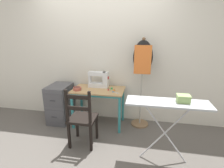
# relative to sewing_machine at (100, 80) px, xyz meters

# --- Properties ---
(ground_plane) EXTENTS (14.00, 14.00, 0.00)m
(ground_plane) POSITION_rel_sewing_machine_xyz_m (0.01, -0.41, -0.84)
(ground_plane) COLOR #5B5651
(wall_back) EXTENTS (10.00, 0.05, 2.55)m
(wall_back) POSITION_rel_sewing_machine_xyz_m (0.01, 0.20, 0.43)
(wall_back) COLOR silver
(wall_back) RESTS_ON ground_plane
(sewing_table) EXTENTS (0.93, 0.54, 0.70)m
(sewing_table) POSITION_rel_sewing_machine_xyz_m (0.01, -0.15, -0.24)
(sewing_table) COLOR tan
(sewing_table) RESTS_ON ground_plane
(sewing_machine) EXTENTS (0.38, 0.15, 0.32)m
(sewing_machine) POSITION_rel_sewing_machine_xyz_m (0.00, 0.00, 0.00)
(sewing_machine) COLOR white
(sewing_machine) RESTS_ON sewing_table
(fabric_bowl) EXTENTS (0.14, 0.14, 0.06)m
(fabric_bowl) POSITION_rel_sewing_machine_xyz_m (-0.34, -0.26, -0.11)
(fabric_bowl) COLOR #B25647
(fabric_bowl) RESTS_ON sewing_table
(scissors) EXTENTS (0.14, 0.10, 0.01)m
(scissors) POSITION_rel_sewing_machine_xyz_m (0.33, -0.25, -0.14)
(scissors) COLOR silver
(scissors) RESTS_ON sewing_table
(thread_spool_near_machine) EXTENTS (0.03, 0.03, 0.04)m
(thread_spool_near_machine) POSITION_rel_sewing_machine_xyz_m (0.20, -0.18, -0.12)
(thread_spool_near_machine) COLOR red
(thread_spool_near_machine) RESTS_ON sewing_table
(thread_spool_mid_table) EXTENTS (0.04, 0.04, 0.04)m
(thread_spool_mid_table) POSITION_rel_sewing_machine_xyz_m (0.25, -0.11, -0.12)
(thread_spool_mid_table) COLOR green
(thread_spool_mid_table) RESTS_ON sewing_table
(thread_spool_far_edge) EXTENTS (0.04, 0.04, 0.03)m
(thread_spool_far_edge) POSITION_rel_sewing_machine_xyz_m (0.31, -0.17, -0.12)
(thread_spool_far_edge) COLOR orange
(thread_spool_far_edge) RESTS_ON sewing_table
(wooden_chair) EXTENTS (0.40, 0.38, 0.94)m
(wooden_chair) POSITION_rel_sewing_machine_xyz_m (-0.07, -0.79, -0.40)
(wooden_chair) COLOR black
(wooden_chair) RESTS_ON ground_plane
(filing_cabinet) EXTENTS (0.39, 0.55, 0.73)m
(filing_cabinet) POSITION_rel_sewing_machine_xyz_m (-0.76, -0.13, -0.48)
(filing_cabinet) COLOR #4C4C51
(filing_cabinet) RESTS_ON ground_plane
(dress_form) EXTENTS (0.33, 0.32, 1.62)m
(dress_form) POSITION_rel_sewing_machine_xyz_m (0.78, -0.01, 0.36)
(dress_form) COLOR #846647
(dress_form) RESTS_ON ground_plane
(ironing_board) EXTENTS (1.03, 0.32, 0.87)m
(ironing_board) POSITION_rel_sewing_machine_xyz_m (1.12, -0.92, -0.03)
(ironing_board) COLOR #ADB2B7
(ironing_board) RESTS_ON ground_plane
(storage_box) EXTENTS (0.16, 0.13, 0.09)m
(storage_box) POSITION_rel_sewing_machine_xyz_m (1.31, -0.89, 0.07)
(storage_box) COLOR #8EB266
(storage_box) RESTS_ON ironing_board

